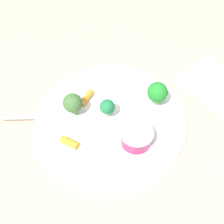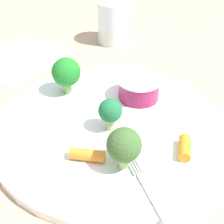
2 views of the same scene
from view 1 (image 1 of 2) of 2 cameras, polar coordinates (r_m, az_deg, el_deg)
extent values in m
plane|color=tan|center=(0.61, -0.18, -1.63)|extent=(2.40, 2.40, 0.00)
cylinder|color=white|center=(0.60, -0.18, -1.29)|extent=(0.31, 0.31, 0.01)
cylinder|color=#8B1C4A|center=(0.55, 4.81, -4.99)|extent=(0.06, 0.06, 0.03)
cylinder|color=silver|center=(0.54, 4.92, -4.06)|extent=(0.06, 0.06, 0.00)
cylinder|color=#97C571|center=(0.60, -7.53, 0.31)|extent=(0.01, 0.01, 0.02)
sphere|color=#395C2C|center=(0.59, -7.77, 1.77)|extent=(0.04, 0.04, 0.04)
cylinder|color=#7EA95E|center=(0.62, 8.48, 2.59)|extent=(0.01, 0.01, 0.02)
sphere|color=#1D7324|center=(0.61, 8.76, 4.18)|extent=(0.04, 0.04, 0.04)
cylinder|color=#94AB73|center=(0.59, -0.93, -0.22)|extent=(0.01, 0.01, 0.02)
sphere|color=#1E6539|center=(0.58, -0.96, 1.04)|extent=(0.03, 0.03, 0.03)
cylinder|color=orange|center=(0.63, -5.09, 2.83)|extent=(0.04, 0.04, 0.01)
cylinder|color=orange|center=(0.56, -8.40, -5.98)|extent=(0.04, 0.03, 0.01)
cube|color=#B8BDB4|center=(0.62, -15.56, -1.07)|extent=(0.05, 0.13, 0.00)
cube|color=#B8BDB4|center=(0.61, -8.05, -0.59)|extent=(0.01, 0.03, 0.00)
cube|color=#B8BDB4|center=(0.60, -8.08, -0.85)|extent=(0.01, 0.03, 0.00)
cube|color=#B8BDB4|center=(0.60, -8.10, -1.10)|extent=(0.01, 0.03, 0.00)
cube|color=#B8BDB4|center=(0.60, -8.12, -1.36)|extent=(0.01, 0.03, 0.00)
cube|color=white|center=(0.71, 20.48, 4.64)|extent=(0.20, 0.18, 0.00)
camera|label=2|loc=(0.61, -36.72, 24.28)|focal=53.45mm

